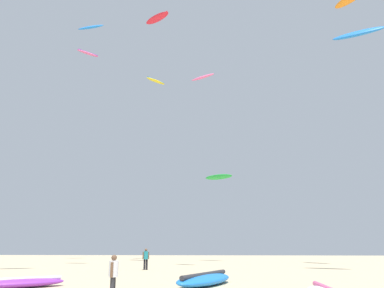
{
  "coord_description": "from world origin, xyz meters",
  "views": [
    {
      "loc": [
        1.27,
        -10.49,
        2.06
      ],
      "look_at": [
        0.0,
        15.96,
        8.93
      ],
      "focal_mm": 35.9,
      "sensor_mm": 36.0,
      "label": 1
    }
  ],
  "objects_px": {
    "kite_aloft_0": "(203,77)",
    "kite_aloft_5": "(219,177)",
    "kite_aloft_8": "(358,33)",
    "kite_grounded_near": "(205,279)",
    "kite_aloft_1": "(88,53)",
    "kite_aloft_7": "(156,81)",
    "person_midground": "(146,257)",
    "kite_aloft_3": "(157,18)",
    "kite_grounded_mid": "(21,283)",
    "kite_aloft_2": "(91,27)",
    "person_foreground": "(113,273)"
  },
  "relations": [
    {
      "from": "kite_aloft_0",
      "to": "kite_aloft_5",
      "type": "xyz_separation_m",
      "value": [
        1.61,
        12.5,
        -7.46
      ]
    },
    {
      "from": "kite_aloft_5",
      "to": "kite_aloft_8",
      "type": "bearing_deg",
      "value": -59.65
    },
    {
      "from": "kite_grounded_near",
      "to": "kite_aloft_1",
      "type": "distance_m",
      "value": 40.24
    },
    {
      "from": "kite_aloft_7",
      "to": "kite_aloft_8",
      "type": "relative_size",
      "value": 0.75
    },
    {
      "from": "kite_aloft_8",
      "to": "kite_aloft_5",
      "type": "bearing_deg",
      "value": 120.35
    },
    {
      "from": "person_midground",
      "to": "kite_aloft_7",
      "type": "distance_m",
      "value": 27.61
    },
    {
      "from": "kite_aloft_3",
      "to": "person_midground",
      "type": "bearing_deg",
      "value": -84.41
    },
    {
      "from": "kite_grounded_mid",
      "to": "kite_aloft_3",
      "type": "relative_size",
      "value": 1.13
    },
    {
      "from": "kite_aloft_2",
      "to": "kite_grounded_near",
      "type": "bearing_deg",
      "value": -49.24
    },
    {
      "from": "kite_aloft_0",
      "to": "person_midground",
      "type": "bearing_deg",
      "value": -161.39
    },
    {
      "from": "kite_aloft_2",
      "to": "kite_aloft_3",
      "type": "relative_size",
      "value": 0.84
    },
    {
      "from": "kite_aloft_8",
      "to": "kite_aloft_2",
      "type": "bearing_deg",
      "value": 165.73
    },
    {
      "from": "kite_grounded_mid",
      "to": "kite_aloft_2",
      "type": "xyz_separation_m",
      "value": [
        -2.67,
        14.7,
        22.75
      ]
    },
    {
      "from": "person_midground",
      "to": "kite_aloft_2",
      "type": "bearing_deg",
      "value": 49.97
    },
    {
      "from": "person_foreground",
      "to": "kite_aloft_3",
      "type": "distance_m",
      "value": 36.25
    },
    {
      "from": "kite_grounded_near",
      "to": "kite_aloft_7",
      "type": "relative_size",
      "value": 1.83
    },
    {
      "from": "person_midground",
      "to": "kite_aloft_5",
      "type": "relative_size",
      "value": 0.44
    },
    {
      "from": "kite_aloft_0",
      "to": "kite_grounded_mid",
      "type": "bearing_deg",
      "value": -120.12
    },
    {
      "from": "kite_grounded_near",
      "to": "kite_aloft_7",
      "type": "distance_m",
      "value": 36.62
    },
    {
      "from": "kite_aloft_2",
      "to": "kite_aloft_3",
      "type": "bearing_deg",
      "value": 46.65
    },
    {
      "from": "kite_aloft_2",
      "to": "kite_aloft_5",
      "type": "distance_m",
      "value": 22.13
    },
    {
      "from": "person_midground",
      "to": "kite_aloft_8",
      "type": "bearing_deg",
      "value": -130.03
    },
    {
      "from": "person_midground",
      "to": "kite_aloft_7",
      "type": "xyz_separation_m",
      "value": [
        -1.97,
        15.96,
        22.44
      ]
    },
    {
      "from": "kite_aloft_7",
      "to": "kite_grounded_near",
      "type": "bearing_deg",
      "value": -75.95
    },
    {
      "from": "person_foreground",
      "to": "kite_aloft_5",
      "type": "bearing_deg",
      "value": -94.63
    },
    {
      "from": "kite_grounded_near",
      "to": "kite_aloft_1",
      "type": "relative_size",
      "value": 1.91
    },
    {
      "from": "kite_grounded_mid",
      "to": "kite_aloft_0",
      "type": "bearing_deg",
      "value": 59.88
    },
    {
      "from": "kite_grounded_mid",
      "to": "kite_aloft_5",
      "type": "distance_m",
      "value": 30.5
    },
    {
      "from": "kite_aloft_0",
      "to": "kite_aloft_1",
      "type": "height_order",
      "value": "kite_aloft_1"
    },
    {
      "from": "kite_grounded_near",
      "to": "kite_aloft_3",
      "type": "xyz_separation_m",
      "value": [
        -5.68,
        19.32,
        27.43
      ]
    },
    {
      "from": "kite_aloft_5",
      "to": "kite_aloft_3",
      "type": "bearing_deg",
      "value": -137.94
    },
    {
      "from": "person_foreground",
      "to": "kite_grounded_near",
      "type": "bearing_deg",
      "value": -120.27
    },
    {
      "from": "person_foreground",
      "to": "kite_aloft_3",
      "type": "relative_size",
      "value": 0.47
    },
    {
      "from": "kite_aloft_5",
      "to": "kite_aloft_0",
      "type": "bearing_deg",
      "value": -97.36
    },
    {
      "from": "person_foreground",
      "to": "kite_aloft_3",
      "type": "bearing_deg",
      "value": -80.47
    },
    {
      "from": "person_midground",
      "to": "kite_aloft_3",
      "type": "relative_size",
      "value": 0.47
    },
    {
      "from": "kite_grounded_near",
      "to": "kite_aloft_0",
      "type": "relative_size",
      "value": 2.13
    },
    {
      "from": "kite_aloft_1",
      "to": "kite_aloft_3",
      "type": "relative_size",
      "value": 0.82
    },
    {
      "from": "person_foreground",
      "to": "kite_aloft_5",
      "type": "relative_size",
      "value": 0.44
    },
    {
      "from": "kite_aloft_0",
      "to": "kite_aloft_2",
      "type": "xyz_separation_m",
      "value": [
        -11.16,
        0.08,
        5.68
      ]
    },
    {
      "from": "kite_aloft_5",
      "to": "kite_aloft_8",
      "type": "relative_size",
      "value": 0.94
    },
    {
      "from": "person_midground",
      "to": "kite_aloft_3",
      "type": "bearing_deg",
      "value": -20.18
    },
    {
      "from": "person_midground",
      "to": "kite_aloft_2",
      "type": "distance_m",
      "value": 23.01
    },
    {
      "from": "kite_aloft_1",
      "to": "kite_aloft_7",
      "type": "relative_size",
      "value": 0.96
    },
    {
      "from": "kite_aloft_3",
      "to": "kite_aloft_7",
      "type": "relative_size",
      "value": 1.17
    },
    {
      "from": "kite_aloft_3",
      "to": "kite_grounded_mid",
      "type": "bearing_deg",
      "value": -98.38
    },
    {
      "from": "person_foreground",
      "to": "kite_aloft_1",
      "type": "bearing_deg",
      "value": -63.66
    },
    {
      "from": "person_midground",
      "to": "kite_aloft_8",
      "type": "distance_m",
      "value": 24.55
    },
    {
      "from": "kite_aloft_0",
      "to": "kite_aloft_7",
      "type": "relative_size",
      "value": 0.86
    },
    {
      "from": "kite_aloft_7",
      "to": "kite_aloft_5",
      "type": "bearing_deg",
      "value": -12.89
    }
  ]
}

